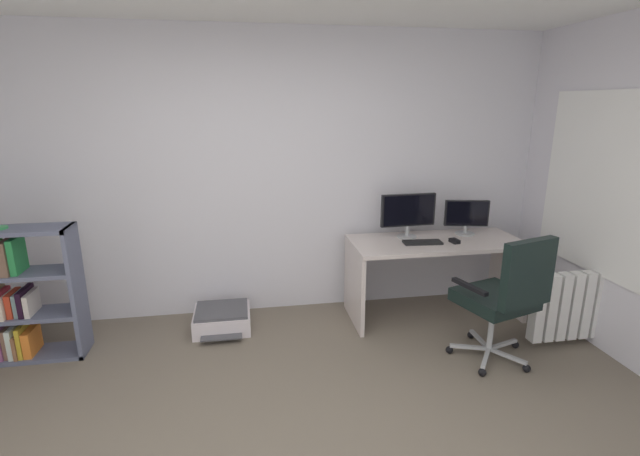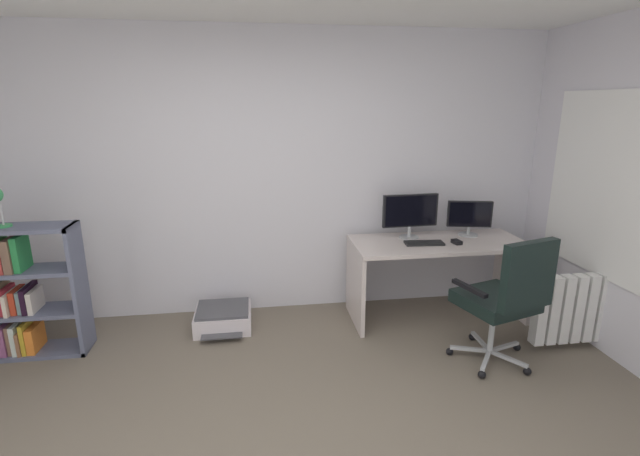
# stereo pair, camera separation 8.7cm
# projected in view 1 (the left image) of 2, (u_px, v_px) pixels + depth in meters

# --- Properties ---
(wall_back) EXTENTS (5.24, 0.10, 2.60)m
(wall_back) POSITION_uv_depth(u_px,v_px,m) (265.00, 176.00, 4.19)
(wall_back) COLOR silver
(wall_back) RESTS_ON ground
(window_pane) EXTENTS (0.01, 1.44, 1.36)m
(window_pane) POSITION_uv_depth(u_px,v_px,m) (615.00, 187.00, 3.49)
(window_pane) COLOR white
(window_frame) EXTENTS (0.02, 1.52, 1.44)m
(window_frame) POSITION_uv_depth(u_px,v_px,m) (614.00, 187.00, 3.49)
(window_frame) COLOR white
(desk) EXTENTS (1.57, 0.67, 0.74)m
(desk) POSITION_uv_depth(u_px,v_px,m) (435.00, 260.00, 4.20)
(desk) COLOR beige
(desk) RESTS_ON ground
(monitor_main) EXTENTS (0.52, 0.18, 0.41)m
(monitor_main) POSITION_uv_depth(u_px,v_px,m) (408.00, 212.00, 4.18)
(monitor_main) COLOR #B2B5B7
(monitor_main) RESTS_ON desk
(monitor_secondary) EXTENTS (0.41, 0.18, 0.33)m
(monitor_secondary) POSITION_uv_depth(u_px,v_px,m) (467.00, 215.00, 4.29)
(monitor_secondary) COLOR #B2B5B7
(monitor_secondary) RESTS_ON desk
(keyboard) EXTENTS (0.35, 0.15, 0.02)m
(keyboard) POSITION_uv_depth(u_px,v_px,m) (422.00, 242.00, 4.05)
(keyboard) COLOR black
(keyboard) RESTS_ON desk
(computer_mouse) EXTENTS (0.07, 0.11, 0.03)m
(computer_mouse) POSITION_uv_depth(u_px,v_px,m) (454.00, 241.00, 4.07)
(computer_mouse) COLOR black
(computer_mouse) RESTS_ON desk
(office_chair) EXTENTS (0.65, 0.68, 1.04)m
(office_chair) POSITION_uv_depth(u_px,v_px,m) (506.00, 293.00, 3.38)
(office_chair) COLOR #B7BABC
(office_chair) RESTS_ON ground
(bookshelf) EXTENTS (0.74, 0.29, 1.05)m
(bookshelf) POSITION_uv_depth(u_px,v_px,m) (18.00, 297.00, 3.49)
(bookshelf) COLOR slate
(bookshelf) RESTS_ON ground
(printer) EXTENTS (0.49, 0.53, 0.19)m
(printer) POSITION_uv_depth(u_px,v_px,m) (222.00, 319.00, 4.05)
(printer) COLOR silver
(printer) RESTS_ON ground
(radiator) EXTENTS (0.93, 0.10, 0.57)m
(radiator) POSITION_uv_depth(u_px,v_px,m) (584.00, 305.00, 3.74)
(radiator) COLOR white
(radiator) RESTS_ON ground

